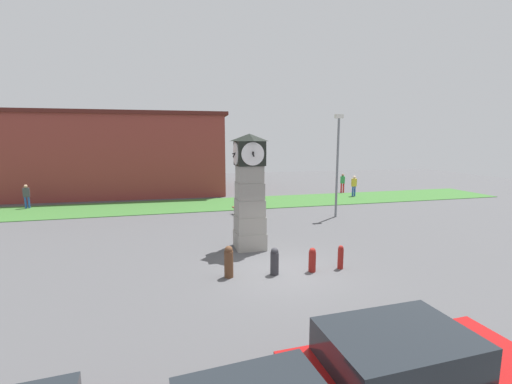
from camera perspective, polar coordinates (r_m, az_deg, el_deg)
ground_plane at (r=13.07m, az=4.56°, el=-12.96°), size 75.19×75.19×0.00m
clock_tower at (r=15.05m, az=-1.08°, el=-0.20°), size 1.50×1.62×5.08m
bollard_near_tower at (r=13.47m, az=13.91°, el=-10.45°), size 0.22×0.22×0.91m
bollard_mid_row at (r=12.98m, az=9.36°, el=-11.05°), size 0.27×0.27×0.91m
bollard_far_row at (r=12.56m, az=3.11°, el=-11.39°), size 0.30×0.30×1.00m
bollard_end_row at (r=12.33m, az=-4.57°, el=-11.45°), size 0.32×0.32×1.14m
car_by_building at (r=7.25m, az=23.88°, el=-25.67°), size 4.56×2.13×1.60m
bench at (r=22.58m, az=-1.84°, el=-2.28°), size 1.68×0.91×0.90m
pedestrian_near_bench at (r=28.93m, az=-33.92°, el=-0.41°), size 0.43×0.30×1.72m
pedestrian_crossing_lot at (r=30.36m, az=16.02°, el=1.19°), size 0.42×0.27×1.79m
pedestrian_by_cars at (r=32.37m, az=14.23°, el=1.66°), size 0.47×0.41×1.75m
street_lamp_near_road at (r=21.80m, az=13.44°, el=5.43°), size 0.50×0.24×6.35m
warehouse_blue_far at (r=34.50m, az=-22.67°, el=5.96°), size 20.51×11.49×7.13m
grass_verge_far at (r=26.10m, az=-4.24°, el=-1.93°), size 45.12×5.13×0.04m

